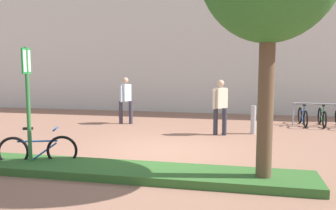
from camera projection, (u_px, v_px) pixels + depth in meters
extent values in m
plane|color=#936651|center=(163.00, 151.00, 8.93)|extent=(60.00, 60.00, 0.00)
cube|color=silver|center=(202.00, 3.00, 16.14)|extent=(28.00, 1.20, 10.00)
cube|color=#336028|center=(133.00, 172.00, 6.97)|extent=(7.00, 1.10, 0.16)
cylinder|color=brown|center=(265.00, 105.00, 6.28)|extent=(0.28, 0.28, 2.93)
cylinder|color=#2D7238|center=(28.00, 109.00, 7.30)|extent=(0.08, 0.08, 2.54)
cube|color=#198C33|center=(26.00, 61.00, 7.19)|extent=(0.08, 0.36, 0.52)
cube|color=white|center=(26.00, 61.00, 7.19)|extent=(0.08, 0.30, 0.44)
torus|color=black|center=(13.00, 152.00, 7.55)|extent=(0.65, 0.26, 0.66)
torus|color=black|center=(62.00, 151.00, 7.65)|extent=(0.65, 0.26, 0.66)
cylinder|color=#194CA5|center=(37.00, 141.00, 7.57)|extent=(0.81, 0.29, 0.04)
cylinder|color=#194CA5|center=(43.00, 153.00, 7.61)|extent=(0.59, 0.22, 0.44)
cylinder|color=#194CA5|center=(28.00, 136.00, 7.54)|extent=(0.04, 0.04, 0.28)
cube|color=black|center=(28.00, 129.00, 7.52)|extent=(0.21, 0.14, 0.05)
cylinder|color=#194CA5|center=(56.00, 129.00, 7.58)|extent=(0.17, 0.41, 0.04)
cylinder|color=#99999E|center=(293.00, 114.00, 12.82)|extent=(0.06, 0.06, 0.80)
cylinder|color=#99999E|center=(333.00, 104.00, 12.42)|extent=(2.60, 0.24, 0.06)
torus|color=black|center=(306.00, 119.00, 12.27)|extent=(0.08, 0.61, 0.61)
torus|color=black|center=(300.00, 115.00, 13.19)|extent=(0.08, 0.61, 0.61)
cylinder|color=#194CA5|center=(303.00, 112.00, 12.71)|extent=(0.07, 0.77, 0.03)
cylinder|color=#194CA5|center=(302.00, 118.00, 12.82)|extent=(0.06, 0.56, 0.40)
cylinder|color=#194CA5|center=(304.00, 109.00, 12.53)|extent=(0.03, 0.03, 0.26)
cube|color=black|center=(304.00, 105.00, 12.51)|extent=(0.08, 0.19, 0.05)
cylinder|color=#194CA5|center=(301.00, 104.00, 13.03)|extent=(0.39, 0.05, 0.04)
torus|color=black|center=(324.00, 120.00, 12.13)|extent=(0.07, 0.61, 0.61)
torus|color=black|center=(320.00, 116.00, 13.04)|extent=(0.07, 0.61, 0.61)
cylinder|color=#1E7233|center=(322.00, 112.00, 12.56)|extent=(0.06, 0.77, 0.03)
cylinder|color=#1E7233|center=(321.00, 118.00, 12.68)|extent=(0.05, 0.56, 0.40)
cylinder|color=#1E7233|center=(323.00, 110.00, 12.39)|extent=(0.03, 0.03, 0.26)
cube|color=black|center=(323.00, 105.00, 12.37)|extent=(0.08, 0.19, 0.05)
cylinder|color=#1E7233|center=(321.00, 104.00, 12.88)|extent=(0.39, 0.05, 0.04)
cylinder|color=#ADADB2|center=(253.00, 120.00, 11.16)|extent=(0.16, 0.16, 0.90)
cylinder|color=#2D2D38|center=(216.00, 121.00, 11.04)|extent=(0.14, 0.14, 0.85)
cylinder|color=#2D2D38|center=(224.00, 122.00, 10.97)|extent=(0.14, 0.14, 0.85)
cube|color=beige|center=(220.00, 98.00, 10.92)|extent=(0.45, 0.46, 0.62)
cylinder|color=beige|center=(214.00, 99.00, 10.77)|extent=(0.09, 0.09, 0.59)
cylinder|color=beige|center=(226.00, 99.00, 11.07)|extent=(0.09, 0.09, 0.59)
sphere|color=tan|center=(221.00, 83.00, 10.87)|extent=(0.22, 0.22, 0.22)
cylinder|color=#383342|center=(131.00, 112.00, 13.09)|extent=(0.14, 0.14, 0.85)
cylinder|color=#383342|center=(121.00, 112.00, 13.11)|extent=(0.14, 0.14, 0.85)
cube|color=silver|center=(126.00, 93.00, 13.02)|extent=(0.36, 0.46, 0.62)
cylinder|color=silver|center=(130.00, 93.00, 13.24)|extent=(0.09, 0.09, 0.59)
cylinder|color=silver|center=(121.00, 94.00, 12.80)|extent=(0.09, 0.09, 0.59)
sphere|color=tan|center=(125.00, 80.00, 12.97)|extent=(0.22, 0.22, 0.22)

